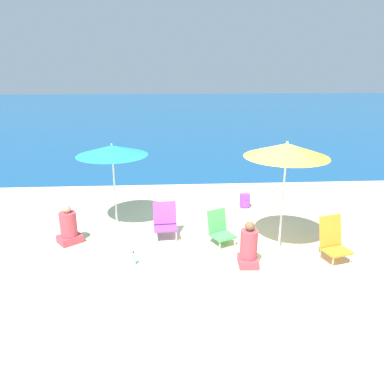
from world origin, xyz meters
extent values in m
plane|color=beige|center=(0.00, 0.00, 0.00)|extent=(60.00, 60.00, 0.00)
cube|color=navy|center=(0.00, 24.67, 0.00)|extent=(60.00, 40.00, 0.01)
cylinder|color=white|center=(0.79, 0.22, 0.96)|extent=(0.04, 0.04, 1.92)
cone|color=yellow|center=(0.79, 0.22, 2.05)|extent=(1.62, 1.62, 0.26)
sphere|color=white|center=(0.79, 0.22, 2.20)|extent=(0.04, 0.04, 0.04)
cylinder|color=white|center=(-2.70, 1.70, 0.83)|extent=(0.04, 0.04, 1.66)
cone|color=teal|center=(-2.70, 1.70, 1.77)|extent=(1.61, 1.61, 0.23)
sphere|color=white|center=(-2.70, 1.70, 1.90)|extent=(0.04, 0.04, 0.04)
cylinder|color=silver|center=(1.55, -0.65, 0.11)|extent=(0.02, 0.02, 0.22)
cylinder|color=silver|center=(1.94, -0.54, 0.11)|extent=(0.02, 0.02, 0.22)
cylinder|color=silver|center=(1.46, -0.29, 0.11)|extent=(0.02, 0.02, 0.22)
cylinder|color=silver|center=(1.85, -0.18, 0.11)|extent=(0.02, 0.02, 0.22)
cube|color=orange|center=(1.70, -0.41, 0.24)|extent=(0.58, 0.55, 0.04)
cube|color=orange|center=(1.64, -0.20, 0.56)|extent=(0.50, 0.28, 0.60)
cylinder|color=silver|center=(-1.74, 0.60, 0.12)|extent=(0.02, 0.02, 0.24)
cylinder|color=silver|center=(-1.31, 0.63, 0.12)|extent=(0.02, 0.02, 0.24)
cylinder|color=silver|center=(-1.76, 0.95, 0.12)|extent=(0.02, 0.02, 0.24)
cylinder|color=silver|center=(-1.34, 0.98, 0.12)|extent=(0.02, 0.02, 0.24)
cube|color=purple|center=(-1.54, 0.79, 0.26)|extent=(0.53, 0.45, 0.04)
cube|color=purple|center=(-1.55, 1.00, 0.52)|extent=(0.51, 0.24, 0.47)
cylinder|color=silver|center=(-0.43, 0.20, 0.09)|extent=(0.02, 0.02, 0.18)
cylinder|color=silver|center=(-0.10, 0.36, 0.09)|extent=(0.02, 0.02, 0.18)
cylinder|color=silver|center=(-0.60, 0.54, 0.09)|extent=(0.02, 0.02, 0.18)
cylinder|color=silver|center=(-0.27, 0.70, 0.09)|extent=(0.02, 0.02, 0.18)
cube|color=#47B756|center=(-0.35, 0.45, 0.20)|extent=(0.59, 0.59, 0.04)
cube|color=#47B756|center=(-0.45, 0.65, 0.46)|extent=(0.45, 0.30, 0.48)
cube|color=#BF3F4C|center=(-3.56, 0.74, 0.08)|extent=(0.59, 0.58, 0.16)
cylinder|color=#BF3F4C|center=(-3.56, 0.74, 0.42)|extent=(0.35, 0.35, 0.52)
sphere|color=tan|center=(-3.56, 0.74, 0.77)|extent=(0.17, 0.17, 0.17)
cube|color=#BF3F4C|center=(0.01, -0.44, 0.08)|extent=(0.37, 0.43, 0.16)
cylinder|color=#BF3F4C|center=(0.01, -0.44, 0.43)|extent=(0.32, 0.32, 0.55)
sphere|color=brown|center=(0.01, -0.44, 0.80)|extent=(0.18, 0.18, 0.18)
cube|color=purple|center=(0.54, 2.57, 0.18)|extent=(0.25, 0.16, 0.37)
cube|color=purple|center=(0.54, 2.47, 0.11)|extent=(0.17, 0.03, 0.17)
cylinder|color=#8CCCEA|center=(-2.13, -0.29, 0.10)|extent=(0.08, 0.08, 0.19)
cylinder|color=#8CCCEA|center=(-2.13, -0.29, 0.22)|extent=(0.04, 0.04, 0.06)
cylinder|color=black|center=(-2.13, -0.29, 0.26)|extent=(0.04, 0.04, 0.02)
camera|label=1|loc=(-1.42, -6.59, 3.56)|focal=35.00mm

